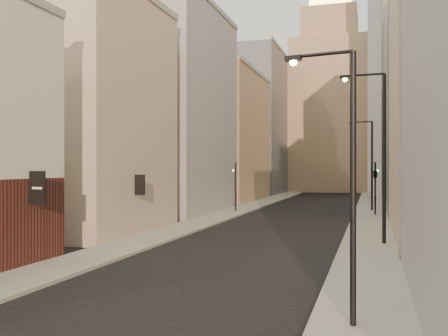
# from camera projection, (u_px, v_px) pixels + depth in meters

# --- Properties ---
(sidewalk_left) EXTENTS (3.00, 140.00, 0.15)m
(sidewalk_left) POSITION_uv_depth(u_px,v_px,m) (260.00, 204.00, 60.82)
(sidewalk_left) COLOR gray
(sidewalk_left) RESTS_ON ground
(sidewalk_right) EXTENTS (3.00, 140.00, 0.15)m
(sidewalk_right) POSITION_uv_depth(u_px,v_px,m) (370.00, 206.00, 57.10)
(sidewalk_right) COLOR gray
(sidewalk_right) RESTS_ON ground
(left_bldg_beige) EXTENTS (8.00, 12.00, 16.00)m
(left_bldg_beige) POSITION_uv_depth(u_px,v_px,m) (91.00, 117.00, 34.60)
(left_bldg_beige) COLOR tan
(left_bldg_beige) RESTS_ON ground
(left_bldg_grey) EXTENTS (8.00, 16.00, 20.00)m
(left_bldg_grey) POSITION_uv_depth(u_px,v_px,m) (178.00, 112.00, 49.93)
(left_bldg_grey) COLOR gray
(left_bldg_grey) RESTS_ON ground
(left_bldg_tan) EXTENTS (8.00, 18.00, 17.00)m
(left_bldg_tan) POSITION_uv_depth(u_px,v_px,m) (228.00, 138.00, 67.18)
(left_bldg_tan) COLOR #9C7F5F
(left_bldg_tan) RESTS_ON ground
(left_bldg_wingrid) EXTENTS (8.00, 20.00, 24.00)m
(left_bldg_wingrid) POSITION_uv_depth(u_px,v_px,m) (260.00, 124.00, 86.33)
(left_bldg_wingrid) COLOR gray
(left_bldg_wingrid) RESTS_ON ground
(right_bldg_wingrid) EXTENTS (8.00, 20.00, 26.00)m
(right_bldg_wingrid) POSITION_uv_depth(u_px,v_px,m) (427.00, 84.00, 50.72)
(right_bldg_wingrid) COLOR gray
(right_bldg_wingrid) RESTS_ON ground
(clock_tower) EXTENTS (14.00, 14.00, 44.90)m
(clock_tower) POSITION_uv_depth(u_px,v_px,m) (330.00, 98.00, 94.68)
(clock_tower) COLOR #9C7F5F
(clock_tower) RESTS_ON ground
(white_tower) EXTENTS (8.00, 8.00, 41.50)m
(white_tower) POSITION_uv_depth(u_px,v_px,m) (394.00, 77.00, 78.11)
(white_tower) COLOR silver
(white_tower) RESTS_ON ground
(streetlamp_near) EXTENTS (2.03, 0.47, 7.76)m
(streetlamp_near) POSITION_uv_depth(u_px,v_px,m) (346.00, 170.00, 13.80)
(streetlamp_near) COLOR black
(streetlamp_near) RESTS_ON ground
(streetlamp_mid) EXTENTS (2.61, 0.37, 9.95)m
(streetlamp_mid) POSITION_uv_depth(u_px,v_px,m) (379.00, 147.00, 28.66)
(streetlamp_mid) COLOR black
(streetlamp_mid) RESTS_ON ground
(streetlamp_far) EXTENTS (2.38, 0.76, 9.22)m
(streetlamp_far) POSITION_uv_depth(u_px,v_px,m) (370.00, 160.00, 50.75)
(streetlamp_far) COLOR black
(streetlamp_far) RESTS_ON ground
(traffic_light_left) EXTENTS (0.54, 0.42, 5.00)m
(traffic_light_left) POSITION_uv_depth(u_px,v_px,m) (236.00, 178.00, 49.83)
(traffic_light_left) COLOR black
(traffic_light_left) RESTS_ON ground
(traffic_light_right) EXTENTS (0.69, 0.69, 5.00)m
(traffic_light_right) POSITION_uv_depth(u_px,v_px,m) (375.00, 174.00, 45.88)
(traffic_light_right) COLOR black
(traffic_light_right) RESTS_ON ground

